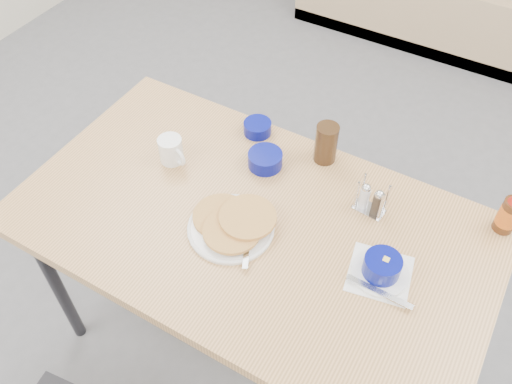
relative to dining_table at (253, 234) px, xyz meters
The scene contains 9 objects.
dining_table is the anchor object (origin of this frame).
pancake_plate 0.10m from the dining_table, 124.79° to the right, with size 0.25×0.25×0.04m.
coffee_mug 0.38m from the dining_table, 165.87° to the left, with size 0.11×0.08×0.09m.
grits_setting 0.40m from the dining_table, ahead, with size 0.21×0.19×0.07m.
creamer_bowl 0.39m from the dining_table, 117.75° to the left, with size 0.09×0.09×0.04m.
butter_bowl 0.25m from the dining_table, 110.22° to the left, with size 0.11×0.11×0.05m.
amber_tumbler 0.37m from the dining_table, 78.13° to the left, with size 0.07×0.07×0.14m, color #342010.
condiment_caddy 0.36m from the dining_table, 37.17° to the left, with size 0.10×0.06×0.11m.
syrup_bottle 0.74m from the dining_table, 27.98° to the left, with size 0.06×0.06×0.15m.
Camera 1 is at (0.50, -0.60, 2.01)m, focal length 38.00 mm.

